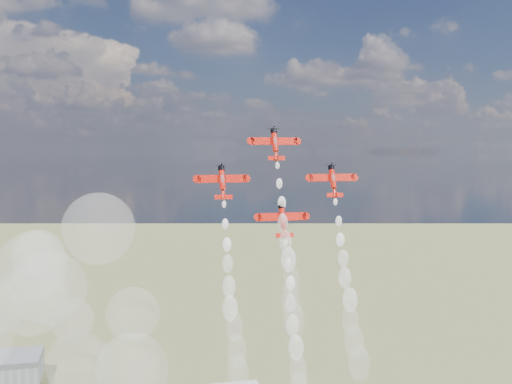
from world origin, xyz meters
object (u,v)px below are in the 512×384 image
Objects in this scene: plane_lead at (275,144)px; plane_right at (333,180)px; plane_left at (222,182)px; plane_slot at (283,220)px.

plane_lead reaches higher than plane_right.
plane_right is at bearing 0.00° from plane_left.
plane_right reaches higher than plane_slot.
plane_slot is at bearing -90.00° from plane_lead.
plane_right is (29.48, 0.00, 0.00)m from plane_left.
plane_lead is 1.00× the size of plane_slot.
plane_left is (-14.74, -3.83, -9.58)m from plane_lead.
plane_lead reaches higher than plane_left.
plane_right is at bearing -14.55° from plane_lead.
plane_lead is at bearing 165.45° from plane_right.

